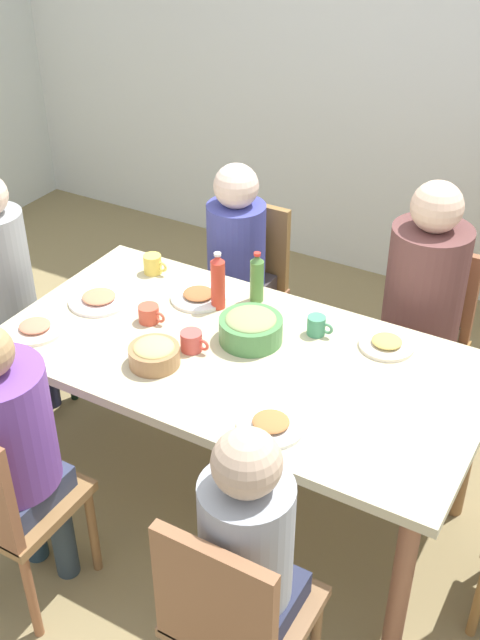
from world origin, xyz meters
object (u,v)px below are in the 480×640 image
chair_1 (233,616)px  person_1 (248,554)px  plate_2 (271,425)px  plate_3 (387,344)px  cup_1 (317,326)px  dining_table (240,370)px  cup_0 (192,341)px  person_4 (8,440)px  chair_5 (423,333)px  plate_4 (35,328)px  chair_3 (244,281)px  person_0 (4,282)px  person_3 (235,256)px  bowl_1 (154,354)px  person_5 (424,293)px  plate_1 (199,296)px  bottle_1 (257,278)px  plate_0 (99,299)px  cup_3 (153,264)px  cup_2 (149,314)px  bowl_0 (251,328)px  bottle_0 (218,282)px

chair_1 → person_1: size_ratio=0.78×
plate_2 → plate_3: bearing=75.4°
cup_1 → person_1: bearing=-75.4°
dining_table → cup_0: size_ratio=15.53×
person_4 → chair_5: 1.89m
plate_4 → chair_3: bearing=74.6°
plate_2 → cup_0: (-0.47, 0.25, 0.03)m
person_0 → chair_5: 1.90m
person_3 → bowl_1: 1.02m
person_5 → plate_1: person_5 is taller
person_5 → bowl_1: bearing=-125.6°
chair_3 → plate_3: bearing=-30.1°
chair_3 → cup_1: chair_3 is taller
chair_3 → bottle_1: 0.70m
bowl_1 → cup_1: size_ratio=1.77×
person_3 → chair_5: bearing=5.6°
chair_5 → bowl_1: (-0.71, -1.08, 0.30)m
person_3 → bottle_1: bearing=-49.9°
person_3 → person_4: size_ratio=0.99×
person_4 → bottle_1: bearing=73.5°
plate_2 → person_0: bearing=168.0°
chair_5 → cup_0: chair_5 is taller
plate_0 → cup_3: cup_3 is taller
person_4 → cup_2: bearing=87.0°
plate_1 → cup_0: bearing=-61.5°
person_5 → plate_2: 1.11m
chair_5 → plate_4: 1.71m
plate_2 → bowl_0: (-0.31, 0.42, 0.05)m
bottle_1 → cup_1: bearing=-17.8°
plate_0 → bottle_0: size_ratio=1.00×
bowl_0 → bottle_1: bearing=114.3°
person_0 → bottle_1: 1.16m
dining_table → person_1: 0.90m
person_0 → cup_1: 1.45m
chair_5 → plate_2: chair_5 is taller
chair_3 → plate_4: (-0.31, -1.13, 0.27)m
person_0 → chair_3: bearing=48.7°
dining_table → person_3: person_3 is taller
person_0 → plate_1: size_ratio=5.22×
chair_5 → cup_3: bearing=-155.0°
plate_2 → bowl_0: bowl_0 is taller
bowl_1 → person_5: bearing=54.4°
chair_1 → cup_2: chair_1 is taller
dining_table → person_4: bearing=-121.2°
bottle_1 → chair_3: bearing=124.4°
chair_5 → person_5: 0.27m
person_5 → plate_2: size_ratio=5.55×
person_0 → bowl_1: bearing=-12.6°
bowl_1 → bottle_1: bearing=79.0°
person_3 → bottle_0: size_ratio=4.56×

